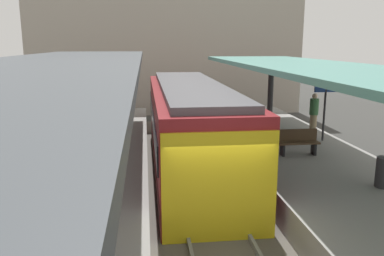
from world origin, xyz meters
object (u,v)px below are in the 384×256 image
Objects in this scene: commuter_train at (191,126)px; litter_bin at (384,172)px; platform_bench at (298,141)px; passenger_mid_platform at (93,118)px; platform_sign at (325,99)px; passenger_far_end at (314,113)px.

litter_bin is at bearing -47.21° from commuter_train.
passenger_mid_platform reaches higher than platform_bench.
passenger_mid_platform is (-8.21, 6.25, 0.47)m from litter_bin.
platform_sign reaches higher than passenger_mid_platform.
commuter_train reaches higher than passenger_far_end.
commuter_train reaches higher than passenger_mid_platform.
passenger_mid_platform is (-3.68, 1.36, 0.14)m from commuter_train.
commuter_train is 5.24× the size of platform_sign.
platform_sign is at bearing -95.86° from passenger_far_end.
passenger_far_end is (0.12, 1.20, -0.75)m from platform_sign.
commuter_train is 8.27× the size of platform_bench.
platform_bench is at bearing -22.97° from passenger_mid_platform.
commuter_train is 14.47× the size of litter_bin.
platform_bench is (3.45, -1.67, -0.26)m from commuter_train.
passenger_far_end is (8.97, -0.06, 0.01)m from passenger_mid_platform.
platform_bench is at bearing -134.25° from platform_sign.
commuter_train is at bearing 132.79° from litter_bin.
passenger_mid_platform is (-7.13, 3.02, 0.40)m from platform_bench.
platform_sign is 8.97m from passenger_mid_platform.
commuter_train is 6.68m from litter_bin.
commuter_train is at bearing -20.24° from passenger_mid_platform.
platform_sign is (5.17, 0.10, 0.90)m from commuter_train.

